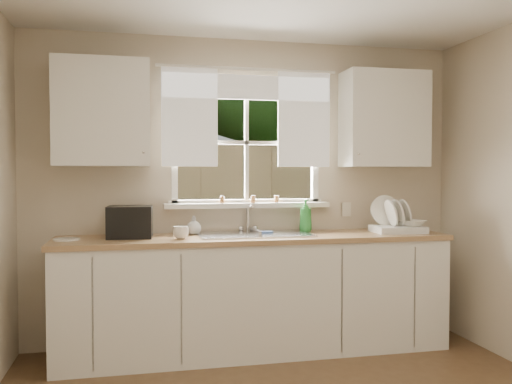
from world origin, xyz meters
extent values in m
cube|color=beige|center=(0.00, 2.00, 0.57)|extent=(3.60, 0.02, 1.15)
cube|color=beige|center=(0.00, 2.00, 2.33)|extent=(3.60, 0.02, 0.35)
cube|color=beige|center=(-1.20, 2.00, 1.65)|extent=(1.20, 0.02, 1.00)
cube|color=beige|center=(1.20, 2.00, 1.65)|extent=(1.20, 0.02, 1.00)
cube|color=white|center=(0.00, 2.02, 1.15)|extent=(1.30, 0.06, 0.05)
cube|color=white|center=(0.00, 2.02, 2.15)|extent=(1.30, 0.06, 0.05)
cube|color=white|center=(-0.60, 2.02, 1.65)|extent=(0.05, 0.06, 1.05)
cube|color=white|center=(0.60, 2.02, 1.65)|extent=(0.05, 0.06, 1.05)
cube|color=white|center=(0.00, 2.02, 1.65)|extent=(0.03, 0.04, 1.00)
cube|color=white|center=(0.00, 2.02, 1.65)|extent=(1.20, 0.04, 0.03)
cube|color=white|center=(0.00, 1.96, 1.13)|extent=(1.38, 0.14, 0.04)
cylinder|color=white|center=(0.00, 1.94, 2.25)|extent=(1.50, 0.02, 0.02)
cube|color=silver|center=(-0.48, 1.95, 1.85)|extent=(0.45, 0.02, 0.80)
cube|color=silver|center=(0.48, 1.95, 1.85)|extent=(0.45, 0.02, 0.80)
cube|color=silver|center=(0.00, 1.95, 2.10)|extent=(1.40, 0.02, 0.20)
cube|color=white|center=(0.00, 1.68, 0.43)|extent=(3.00, 0.62, 0.87)
cube|color=#A07A50|center=(0.00, 1.68, 0.89)|extent=(3.04, 0.65, 0.04)
cube|color=white|center=(-1.15, 1.82, 1.85)|extent=(0.70, 0.33, 0.80)
cube|color=white|center=(1.15, 1.82, 1.85)|extent=(0.70, 0.33, 0.80)
cube|color=beige|center=(0.88, 1.99, 1.08)|extent=(0.08, 0.01, 0.12)
cylinder|color=brown|center=(0.24, 1.94, 1.18)|extent=(0.04, 0.04, 0.06)
cylinder|color=brown|center=(0.04, 1.94, 1.18)|extent=(0.04, 0.04, 0.06)
cylinder|color=brown|center=(-0.22, 1.94, 1.18)|extent=(0.04, 0.04, 0.06)
cube|color=#335421|center=(0.00, 7.00, -0.02)|extent=(20.00, 10.00, 0.02)
cube|color=#977A53|center=(0.00, 5.00, 0.90)|extent=(8.00, 0.10, 1.80)
cube|color=maroon|center=(-1.20, 8.50, 1.10)|extent=(3.00, 3.00, 2.20)
cube|color=black|center=(-1.20, 8.50, 2.35)|extent=(3.20, 3.20, 0.30)
cylinder|color=#423021|center=(1.40, 8.00, 1.60)|extent=(0.36, 0.36, 3.20)
sphere|color=#214716|center=(1.40, 8.00, 4.00)|extent=(4.00, 4.00, 4.00)
sphere|color=#214716|center=(0.30, 9.50, 4.50)|extent=(3.20, 3.20, 3.20)
cube|color=#B7B7BC|center=(0.00, 1.71, 0.83)|extent=(0.84, 0.46, 0.18)
cube|color=#B7B7BC|center=(0.00, 1.71, 0.92)|extent=(0.88, 0.50, 0.01)
cube|color=#B7B7BC|center=(0.00, 1.71, 0.89)|extent=(0.02, 0.41, 0.14)
cylinder|color=silver|center=(0.00, 1.96, 1.02)|extent=(0.03, 0.03, 0.22)
cylinder|color=silver|center=(0.00, 1.88, 1.13)|extent=(0.02, 0.18, 0.02)
sphere|color=silver|center=(-0.06, 1.96, 0.94)|extent=(0.05, 0.05, 0.05)
sphere|color=silver|center=(0.06, 1.96, 0.94)|extent=(0.05, 0.05, 0.05)
cube|color=silver|center=(1.19, 1.63, 0.94)|extent=(0.42, 0.33, 0.05)
cylinder|color=white|center=(1.14, 1.75, 1.08)|extent=(0.26, 0.09, 0.25)
cylinder|color=white|center=(1.13, 1.64, 1.07)|extent=(0.08, 0.22, 0.22)
cylinder|color=white|center=(1.19, 1.63, 1.07)|extent=(0.08, 0.22, 0.22)
cylinder|color=white|center=(1.25, 1.63, 1.07)|extent=(0.08, 0.22, 0.22)
imported|color=white|center=(1.30, 1.59, 0.99)|extent=(0.27, 0.27, 0.05)
imported|color=#2C8635|center=(0.46, 1.83, 1.05)|extent=(0.13, 0.13, 0.27)
imported|color=#2C4FA8|center=(-0.89, 1.89, 1.02)|extent=(0.10, 0.11, 0.22)
imported|color=beige|center=(-0.46, 1.85, 0.98)|extent=(0.14, 0.14, 0.15)
cylinder|color=white|center=(-1.40, 1.68, 0.92)|extent=(0.19, 0.19, 0.01)
imported|color=white|center=(-0.59, 1.57, 0.96)|extent=(0.12, 0.12, 0.09)
cube|color=black|center=(-0.95, 1.74, 1.03)|extent=(0.34, 0.30, 0.24)
camera|label=1|loc=(-0.90, -2.43, 1.40)|focal=38.00mm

